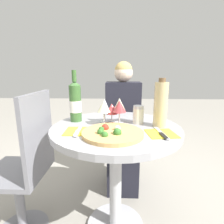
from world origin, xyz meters
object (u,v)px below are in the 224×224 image
dining_table (116,150)px  chair_behind_diner (123,132)px  seated_diner (123,132)px  wine_bottle (75,102)px  chair_empty_side (26,170)px  pizza_large (112,133)px  tall_carafe (161,104)px

dining_table → chair_behind_diner: 0.70m
seated_diner → wine_bottle: 0.66m
chair_empty_side → pizza_large: bearing=-101.0°
pizza_large → tall_carafe: size_ratio=1.12×
dining_table → pizza_large: bearing=-95.5°
seated_diner → pizza_large: (-0.07, -0.70, 0.24)m
chair_empty_side → dining_table: bearing=-84.8°
dining_table → seated_diner: bearing=83.8°
seated_diner → dining_table: bearing=83.8°
chair_empty_side → pizza_large: 0.64m
seated_diner → chair_empty_side: seated_diner is taller
chair_behind_diner → chair_empty_side: bearing=49.6°
chair_empty_side → pizza_large: size_ratio=2.94×
tall_carafe → pizza_large: bearing=-149.8°
pizza_large → wine_bottle: wine_bottle is taller
chair_behind_diner → chair_empty_side: (-0.63, -0.74, 0.00)m
dining_table → seated_diner: seated_diner is taller
dining_table → seated_diner: size_ratio=0.67×
pizza_large → tall_carafe: bearing=30.2°
seated_diner → wine_bottle: seated_diner is taller
seated_diner → pizza_large: 0.75m
chair_empty_side → tall_carafe: bearing=-86.3°
pizza_large → seated_diner: bearing=84.0°
seated_diner → tall_carafe: bearing=111.1°
chair_behind_diner → pizza_large: 0.90m
pizza_large → wine_bottle: bearing=134.3°
dining_table → chair_behind_diner: chair_behind_diner is taller
chair_behind_diner → chair_empty_side: 0.97m
chair_behind_diner → seated_diner: size_ratio=0.82×
wine_bottle → chair_empty_side: bearing=-153.1°
wine_bottle → pizza_large: bearing=-45.7°
chair_behind_diner → chair_empty_side: size_ratio=1.00×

